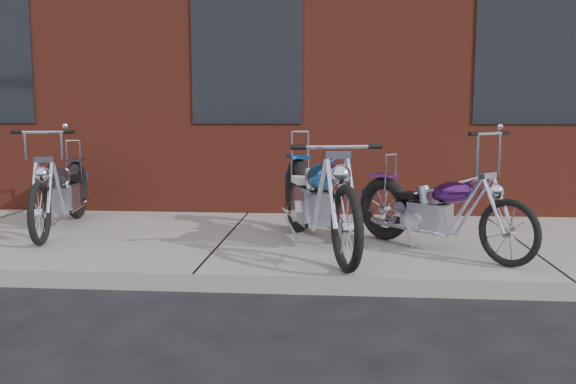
{
  "coord_description": "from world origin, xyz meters",
  "views": [
    {
      "loc": [
        1.17,
        -4.72,
        1.46
      ],
      "look_at": [
        0.71,
        0.8,
        0.72
      ],
      "focal_mm": 38.0,
      "sensor_mm": 36.0,
      "label": 1
    }
  ],
  "objects": [
    {
      "name": "ground",
      "position": [
        0.0,
        0.0,
        0.0
      ],
      "size": [
        120.0,
        120.0,
        0.0
      ],
      "primitive_type": "plane",
      "color": "#22232B",
      "rests_on": "ground"
    },
    {
      "name": "sidewalk",
      "position": [
        0.0,
        1.5,
        0.07
      ],
      "size": [
        22.0,
        3.0,
        0.15
      ],
      "primitive_type": "cube",
      "color": "gray",
      "rests_on": "ground"
    },
    {
      "name": "chopper_purple",
      "position": [
        2.08,
        1.01,
        0.52
      ],
      "size": [
        1.46,
        1.54,
        1.14
      ],
      "rotation": [
        0.0,
        0.0,
        -0.82
      ],
      "color": "black",
      "rests_on": "sidewalk"
    },
    {
      "name": "chopper_blue",
      "position": [
        0.97,
        1.07,
        0.6
      ],
      "size": [
        0.91,
        2.44,
        1.09
      ],
      "rotation": [
        0.0,
        0.0,
        -1.28
      ],
      "color": "black",
      "rests_on": "sidewalk"
    },
    {
      "name": "chopper_third",
      "position": [
        -1.9,
        1.74,
        0.55
      ],
      "size": [
        0.65,
        2.19,
        1.12
      ],
      "rotation": [
        0.0,
        0.0,
        -1.38
      ],
      "color": "black",
      "rests_on": "sidewalk"
    }
  ]
}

